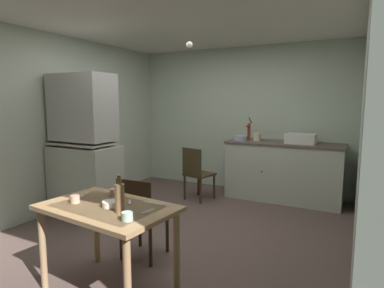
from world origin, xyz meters
The scene contains 24 objects.
ground_plane centered at (0.00, 0.00, 0.00)m, with size 5.24×5.24×0.00m, color brown.
wall_back centered at (0.00, 2.17, 1.26)m, with size 3.94×0.10×2.52m, color #B6C7B0.
wall_left centered at (-1.97, 0.00, 1.26)m, with size 0.10×4.34×2.52m, color beige.
wall_right centered at (1.97, 0.00, 1.26)m, with size 0.10×4.34×2.52m, color beige.
ceiling_slab centered at (0.00, 0.00, 2.57)m, with size 3.94×4.34×0.10m, color silver.
hutch_cabinet centered at (-1.44, -0.16, 0.91)m, with size 0.93×0.56×1.95m.
counter_cabinet centered at (0.86, 1.80, 0.47)m, with size 1.80×0.64×0.93m.
sink_basin centered at (1.11, 1.80, 1.01)m, with size 0.44×0.34×0.15m.
hand_pump centered at (0.27, 1.85, 1.10)m, with size 0.05×0.27×0.39m.
mixing_bowl_counter centered at (0.15, 1.75, 0.97)m, with size 0.22×0.22×0.08m, color #9EB2C6.
stoneware_crock centered at (0.42, 1.80, 1.00)m, with size 0.13×0.13×0.13m, color beige.
dining_table centered at (0.12, -1.44, 0.64)m, with size 1.17×0.80×0.74m.
chair_far_side centered at (0.02, -0.86, 0.46)m, with size 0.42×0.42×0.84m.
chair_by_counter centered at (-0.36, 1.14, 0.45)m, with size 0.49×0.49×0.86m.
serving_bowl_wide centered at (0.16, -1.44, 0.77)m, with size 0.13×0.13×0.05m, color white.
teacup_mint centered at (-0.17, -1.50, 0.77)m, with size 0.08×0.08×0.06m, color tan.
mug_dark centered at (-0.03, -1.19, 0.77)m, with size 0.08×0.08×0.06m, color tan.
mug_tall centered at (0.47, -1.62, 0.77)m, with size 0.08×0.08×0.06m, color #ADD1C1.
glass_bottle centered at (0.31, -1.51, 0.86)m, with size 0.07×0.07×0.29m.
table_knife centered at (0.42, -1.22, 0.75)m, with size 0.21×0.02×0.01m, color silver.
teaspoon_near_bowl centered at (0.49, -1.41, 0.75)m, with size 0.13×0.02×0.01m, color beige.
teaspoon_by_cup centered at (-0.28, -1.32, 0.75)m, with size 0.15×0.02×0.01m, color beige.
serving_spoon centered at (0.22, -1.27, 0.75)m, with size 0.15×0.02×0.01m, color beige.
pendant_bulb centered at (0.02, 0.19, 2.26)m, with size 0.08×0.08×0.08m, color #F9EFCC.
Camera 1 is at (1.91, -3.38, 1.60)m, focal length 30.29 mm.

